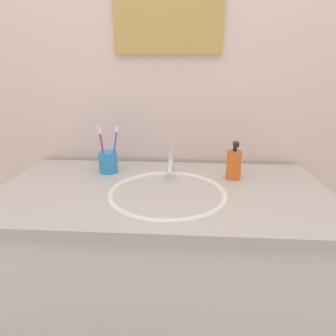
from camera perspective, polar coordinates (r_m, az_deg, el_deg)
The scene contains 10 objects.
tiled_wall_back at distance 1.38m, azimuth 0.10°, elevation 16.74°, with size 2.47×0.04×2.40m, color beige.
vanity_counter at distance 1.31m, azimuth -1.02°, elevation -20.71°, with size 1.27×0.66×0.83m.
sink_basin at distance 1.07m, azimuth -0.11°, elevation -7.43°, with size 0.44×0.44×0.13m.
faucet at distance 1.22m, azimuth 0.54°, elevation 0.87°, with size 0.02×0.16×0.11m.
toothbrush_cup at distance 1.28m, azimuth -11.93°, elevation 1.18°, with size 0.08×0.08×0.09m, color #338CCC.
toothbrush_yellow at distance 1.28m, azimuth -13.05°, elevation 4.17°, with size 0.03×0.02×0.19m.
toothbrush_purple at distance 1.23m, azimuth -12.98°, elevation 3.91°, with size 0.02×0.03×0.20m.
toothbrush_red at distance 1.28m, azimuth -13.19°, elevation 4.57°, with size 0.04×0.03×0.20m.
toothbrush_blue at distance 1.23m, azimuth -10.67°, elevation 4.15°, with size 0.05×0.01×0.20m.
soap_dispenser at distance 1.20m, azimuth 13.08°, elevation 0.76°, with size 0.06×0.06×0.16m.
Camera 1 is at (0.09, -1.01, 1.25)m, focal length 30.36 mm.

